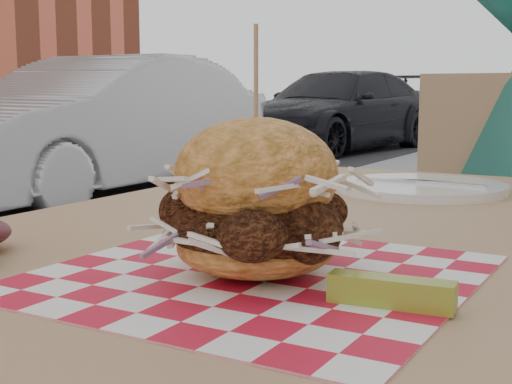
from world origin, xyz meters
TOP-DOWN VIEW (x-y plane):
  - car_white at (-3.60, 3.65)m, footprint 1.29×3.63m
  - car_dark at (-3.60, 8.67)m, footprint 2.16×4.21m
  - patio_table at (0.27, -0.19)m, footprint 0.80×1.20m
  - patio_chair at (0.28, 0.71)m, footprint 0.44×0.45m
  - paper_liner at (0.30, -0.44)m, footprint 0.36×0.36m
  - sandwich at (0.30, -0.44)m, footprint 0.19×0.19m
  - pickle_spear at (0.44, -0.47)m, footprint 0.10×0.03m
  - place_setting at (0.27, 0.14)m, footprint 0.27×0.27m

SIDE VIEW (x-z plane):
  - patio_chair at x=0.28m, z-range 0.08..1.03m
  - car_dark at x=-3.60m, z-range 0.00..1.17m
  - car_white at x=-3.60m, z-range 0.00..1.19m
  - patio_table at x=0.27m, z-range 0.30..1.05m
  - paper_liner at x=0.30m, z-range 0.75..0.75m
  - place_setting at x=0.27m, z-range 0.75..0.77m
  - pickle_spear at x=0.44m, z-range 0.75..0.77m
  - sandwich at x=0.30m, z-range 0.70..0.92m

